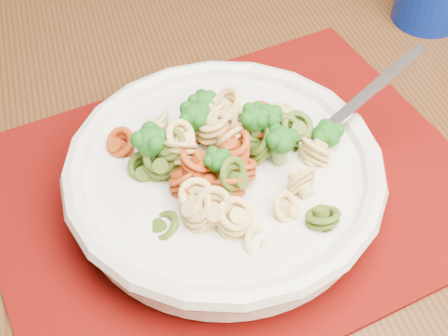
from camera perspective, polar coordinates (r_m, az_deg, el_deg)
name	(u,v)px	position (r m, az deg, el deg)	size (l,w,h in m)	color
dining_table	(152,193)	(0.71, -6.56, -2.31)	(1.45, 1.04, 0.76)	#492E14
placemat	(234,189)	(0.56, 0.88, -1.95)	(0.43, 0.33, 0.00)	#610B04
pasta_bowl	(224,175)	(0.53, 0.00, -0.65)	(0.27, 0.27, 0.05)	white
pasta_broccoli_heap	(224,163)	(0.52, 0.00, 0.44)	(0.23, 0.23, 0.06)	#E0BD6F
fork	(310,144)	(0.54, 7.84, 2.23)	(0.19, 0.02, 0.01)	silver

